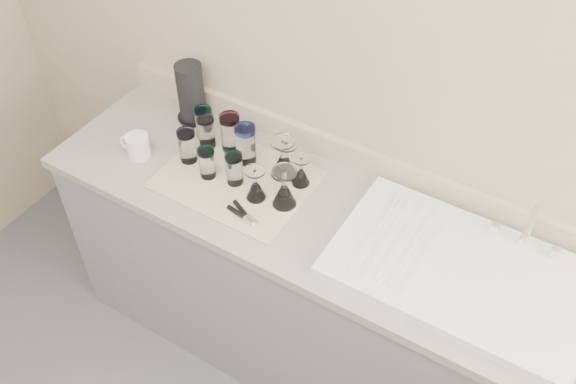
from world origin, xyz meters
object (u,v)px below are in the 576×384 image
Objects in this scene: sink_unit at (461,270)px; can_opener at (243,215)px; tumbler_extra at (207,131)px; tumbler_purple at (246,144)px; goblet_extra at (286,164)px; goblet_back_right at (301,175)px; paper_towel_roll at (191,93)px; tumbler_blue at (207,163)px; tumbler_cyan at (230,132)px; goblet_back_left at (283,163)px; tumbler_magenta at (187,146)px; tumbler_teal at (204,123)px; tumbler_lavender at (234,168)px; goblet_front_left at (256,188)px; white_mug at (137,146)px; goblet_front_right at (284,193)px.

can_opener is (-0.74, -0.16, -0.00)m from sink_unit.
can_opener is at bearing -36.27° from tumbler_extra.
tumbler_purple is 0.17m from goblet_extra.
tumbler_purple is at bearing -179.91° from goblet_back_right.
goblet_extra is at bearing -11.23° from paper_towel_roll.
goblet_extra reaches higher than tumbler_extra.
tumbler_blue is at bearing -147.66° from goblet_extra.
goblet_back_left reaches higher than tumbler_cyan.
tumbler_magenta is 1.10× the size of tumbler_blue.
goblet_back_left is 1.33× the size of goblet_back_right.
tumbler_lavender is at bearing -31.23° from tumbler_teal.
goblet_back_left reaches higher than tumbler_extra.
goblet_front_left is (0.14, -0.15, -0.04)m from tumbler_purple.
sink_unit reaches higher than goblet_back_right.
tumbler_blue is at bearing 155.24° from can_opener.
paper_towel_roll reaches higher than tumbler_cyan.
goblet_front_left is (-0.02, -0.15, -0.01)m from goblet_back_left.
white_mug is at bearing -158.72° from tumbler_magenta.
goblet_back_right is (-0.65, 0.09, 0.03)m from sink_unit.
paper_towel_roll is (-0.58, 0.11, 0.07)m from goblet_back_right.
goblet_front_right is 1.04× the size of goblet_extra.
goblet_extra is (0.01, 0.00, -0.00)m from goblet_back_left.
goblet_front_left is at bearing 98.22° from can_opener.
tumbler_cyan is 0.33m from goblet_back_right.
tumbler_teal is 0.85× the size of goblet_back_left.
tumbler_extra is at bearing 84.51° from tumbler_magenta.
tumbler_extra is 1.00× the size of can_opener.
goblet_back_left is at bearing 123.58° from goblet_front_right.
sink_unit is 0.66m from goblet_back_right.
goblet_back_left is 0.51m from paper_towel_roll.
can_opener is (0.34, -0.25, -0.06)m from tumbler_extra.
tumbler_purple is at bearing -17.30° from tumbler_cyan.
tumbler_cyan is (-0.98, 0.12, 0.07)m from sink_unit.
tumbler_blue is (-0.97, -0.05, 0.05)m from sink_unit.
goblet_extra is at bearing 2.61° from tumbler_extra.
paper_towel_roll is (-0.34, 0.11, 0.03)m from tumbler_purple.
can_opener is 1.04× the size of white_mug.
white_mug is at bearing -160.34° from goblet_extra.
tumbler_magenta reaches higher than can_opener.
tumbler_teal is at bearing 179.16° from tumbler_cyan.
goblet_front_left is 0.52m from white_mug.
tumbler_extra is at bearing -177.39° from goblet_extra.
goblet_front_right is 0.63m from white_mug.
sink_unit is 0.73m from goblet_extra.
sink_unit reaches higher than goblet_back_left.
goblet_extra reaches higher than white_mug.
goblet_front_left is at bearing -175.81° from sink_unit.
tumbler_lavender is 0.12m from goblet_front_left.
tumbler_lavender is at bearing -32.24° from paper_towel_roll.
tumbler_blue is 1.03× the size of goblet_back_right.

